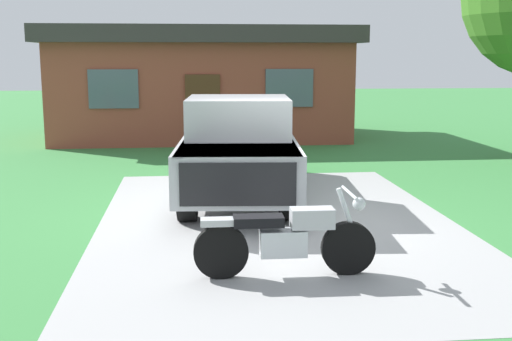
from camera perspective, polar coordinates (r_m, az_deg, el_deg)
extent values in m
plane|color=#387E3E|center=(10.13, 2.03, -4.85)|extent=(80.00, 80.00, 0.00)
cube|color=#9E9E9E|center=(10.13, 2.03, -4.83)|extent=(5.67, 8.61, 0.01)
cylinder|color=black|center=(7.89, 8.25, -6.90)|extent=(0.66, 0.13, 0.66)
cylinder|color=black|center=(7.68, -3.16, -7.28)|extent=(0.66, 0.13, 0.66)
cube|color=silver|center=(7.71, 2.45, -6.49)|extent=(0.56, 0.27, 0.32)
cube|color=#B7BABF|center=(7.69, 5.06, -4.26)|extent=(0.52, 0.27, 0.24)
cube|color=black|center=(7.60, 0.21, -4.54)|extent=(0.60, 0.29, 0.12)
cube|color=#B7BABF|center=(7.58, -3.19, -4.61)|extent=(0.48, 0.21, 0.08)
cylinder|color=silver|center=(7.78, 8.32, -4.29)|extent=(0.33, 0.06, 0.77)
cylinder|color=silver|center=(7.71, 8.38, -1.99)|extent=(0.05, 0.70, 0.04)
sphere|color=silver|center=(7.77, 9.22, -2.98)|extent=(0.16, 0.16, 0.16)
cylinder|color=black|center=(10.31, 2.97, -2.18)|extent=(0.37, 0.86, 0.84)
cylinder|color=black|center=(10.32, -6.15, -2.21)|extent=(0.37, 0.86, 0.84)
cylinder|color=black|center=(13.74, 1.89, 0.98)|extent=(0.37, 0.86, 0.84)
cylinder|color=black|center=(13.75, -4.95, 0.95)|extent=(0.37, 0.86, 0.84)
cube|color=#B7BABF|center=(11.98, -1.56, 1.44)|extent=(2.45, 5.74, 0.80)
cube|color=#B7BABF|center=(10.11, -1.61, 1.50)|extent=(2.05, 2.05, 0.20)
cube|color=#B7BABF|center=(11.49, -1.59, 4.83)|extent=(1.95, 2.04, 0.70)
cube|color=#3F4C56|center=(10.71, -1.61, 3.89)|extent=(1.71, 0.30, 0.60)
cube|color=black|center=(13.49, -1.54, 3.51)|extent=(2.09, 2.55, 0.50)
cube|color=black|center=(9.25, -1.63, -1.22)|extent=(1.70, 0.24, 0.64)
cube|color=brown|center=(21.01, -4.95, 7.15)|extent=(9.00, 5.00, 3.00)
cube|color=#383333|center=(20.98, -5.03, 11.92)|extent=(9.60, 5.60, 0.50)
cube|color=#4C2D19|center=(18.51, -4.78, 5.33)|extent=(1.00, 0.08, 2.10)
cube|color=#4C5966|center=(18.59, -12.66, 7.15)|extent=(1.40, 0.06, 1.10)
cube|color=#4C5966|center=(18.69, 3.00, 7.40)|extent=(1.40, 0.06, 1.10)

